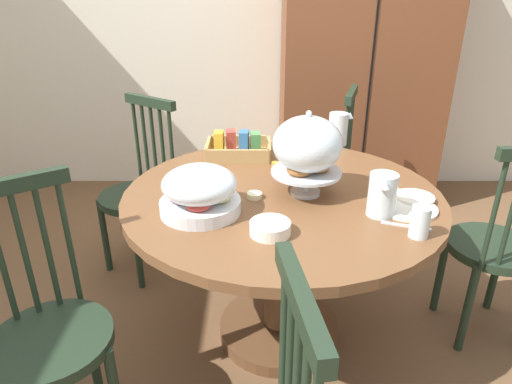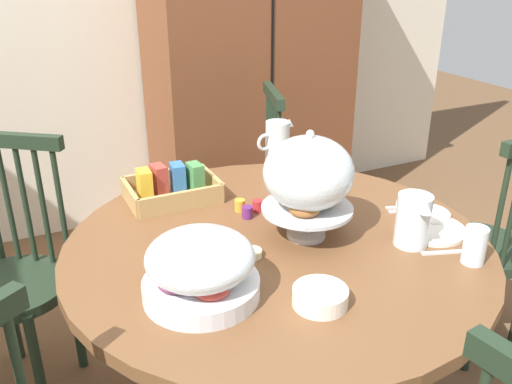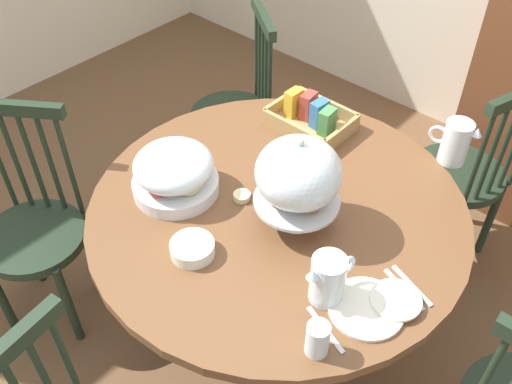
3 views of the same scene
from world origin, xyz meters
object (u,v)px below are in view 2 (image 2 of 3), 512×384
(wooden_armoire, at_px, (249,59))
(drinking_glass, at_px, (475,245))
(windsor_chair_far_side, at_px, (484,250))
(windsor_chair_near_window, at_px, (17,283))
(milk_pitcher, at_px, (277,143))
(butter_dish, at_px, (252,253))
(pastry_stand_with_dome, at_px, (308,177))
(orange_juice_pitcher, at_px, (412,222))
(fruit_platter_covered, at_px, (201,268))
(cereal_basket, at_px, (171,188))
(cereal_bowl, at_px, (320,297))
(dining_table, at_px, (276,293))
(windsor_chair_host_seat, at_px, (245,197))
(china_plate_small, at_px, (427,213))
(china_plate_large, at_px, (430,229))

(wooden_armoire, height_order, drinking_glass, wooden_armoire)
(wooden_armoire, bearing_deg, windsor_chair_far_side, -78.03)
(windsor_chair_near_window, relative_size, milk_pitcher, 5.32)
(butter_dish, bearing_deg, pastry_stand_with_dome, 10.66)
(pastry_stand_with_dome, distance_m, orange_juice_pitcher, 0.34)
(milk_pitcher, height_order, drinking_glass, milk_pitcher)
(pastry_stand_with_dome, height_order, fruit_platter_covered, pastry_stand_with_dome)
(windsor_chair_far_side, bearing_deg, cereal_basket, 160.04)
(windsor_chair_near_window, distance_m, cereal_bowl, 1.19)
(dining_table, xyz_separation_m, drinking_glass, (0.44, -0.36, 0.25))
(butter_dish, bearing_deg, windsor_chair_near_window, 135.03)
(windsor_chair_host_seat, height_order, china_plate_small, windsor_chair_host_seat)
(pastry_stand_with_dome, xyz_separation_m, china_plate_large, (0.37, -0.14, -0.19))
(dining_table, distance_m, pastry_stand_with_dome, 0.40)
(milk_pitcher, distance_m, butter_dish, 0.80)
(wooden_armoire, xyz_separation_m, windsor_chair_near_window, (-1.38, -0.96, -0.53))
(wooden_armoire, bearing_deg, orange_juice_pitcher, -99.13)
(dining_table, xyz_separation_m, windsor_chair_near_window, (-0.75, 0.58, -0.09))
(windsor_chair_host_seat, distance_m, cereal_bowl, 1.33)
(windsor_chair_far_side, bearing_deg, milk_pitcher, 136.55)
(milk_pitcher, bearing_deg, butter_dish, -123.13)
(windsor_chair_host_seat, relative_size, china_plate_large, 4.43)
(wooden_armoire, distance_m, windsor_chair_host_seat, 0.89)
(dining_table, bearing_deg, orange_juice_pitcher, -29.46)
(cereal_bowl, height_order, drinking_glass, drinking_glass)
(china_plate_small, bearing_deg, china_plate_large, -124.39)
(windsor_chair_host_seat, distance_m, milk_pitcher, 0.46)
(fruit_platter_covered, distance_m, orange_juice_pitcher, 0.66)
(windsor_chair_far_side, relative_size, cereal_basket, 3.09)
(butter_dish, bearing_deg, milk_pitcher, 56.87)
(wooden_armoire, bearing_deg, cereal_basket, -126.80)
(dining_table, bearing_deg, china_plate_small, -9.28)
(windsor_chair_far_side, relative_size, milk_pitcher, 5.32)
(cereal_bowl, height_order, butter_dish, cereal_bowl)
(cereal_basket, xyz_separation_m, drinking_glass, (0.63, -0.79, 0.01))
(fruit_platter_covered, relative_size, cereal_bowl, 2.14)
(dining_table, relative_size, milk_pitcher, 7.08)
(windsor_chair_far_side, height_order, butter_dish, windsor_chair_far_side)
(milk_pitcher, xyz_separation_m, butter_dish, (-0.44, -0.67, -0.07))
(fruit_platter_covered, xyz_separation_m, cereal_bowl, (0.25, -0.16, -0.06))
(fruit_platter_covered, distance_m, cereal_basket, 0.63)
(windsor_chair_near_window, xyz_separation_m, fruit_platter_covered, (0.44, -0.76, 0.37))
(orange_juice_pitcher, relative_size, milk_pitcher, 1.01)
(china_plate_large, bearing_deg, windsor_chair_near_window, 148.71)
(cereal_basket, relative_size, butter_dish, 5.27)
(cereal_bowl, bearing_deg, pastry_stand_with_dome, 64.70)
(wooden_armoire, bearing_deg, dining_table, -112.22)
(milk_pitcher, relative_size, cereal_bowl, 1.31)
(dining_table, xyz_separation_m, fruit_platter_covered, (-0.31, -0.18, 0.28))
(windsor_chair_host_seat, xyz_separation_m, cereal_bowl, (-0.36, -1.24, 0.31))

